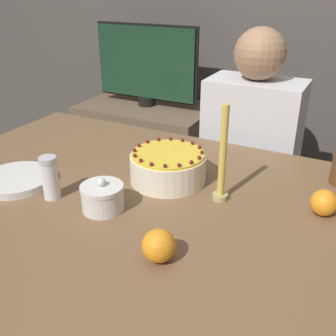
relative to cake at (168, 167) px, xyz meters
name	(u,v)px	position (x,y,z in m)	size (l,w,h in m)	color
dining_table	(146,232)	(0.01, -0.17, -0.14)	(1.66, 1.13, 0.76)	brown
cake	(168,167)	(0.00, 0.00, 0.00)	(0.24, 0.24, 0.11)	#EFE5CC
sugar_bowl	(103,197)	(-0.08, -0.24, -0.01)	(0.12, 0.12, 0.10)	silver
sugar_shaker	(50,177)	(-0.26, -0.25, 0.02)	(0.05, 0.05, 0.13)	white
plate_stack	(17,180)	(-0.42, -0.24, -0.04)	(0.23, 0.23, 0.02)	silver
candle	(222,163)	(0.19, -0.04, 0.07)	(0.05, 0.05, 0.29)	tan
orange_fruit_0	(324,203)	(0.47, 0.02, -0.01)	(0.07, 0.07, 0.07)	orange
orange_fruit_1	(159,246)	(0.16, -0.36, -0.01)	(0.08, 0.08, 0.08)	orange
person_man_blue_shirt	(248,179)	(0.11, 0.59, -0.29)	(0.40, 0.34, 1.18)	#473D33
side_cabinet	(148,157)	(-0.62, 0.94, -0.47)	(0.76, 0.49, 0.67)	brown
tv_monitor	(146,64)	(-0.62, 0.94, 0.10)	(0.63, 0.10, 0.45)	black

